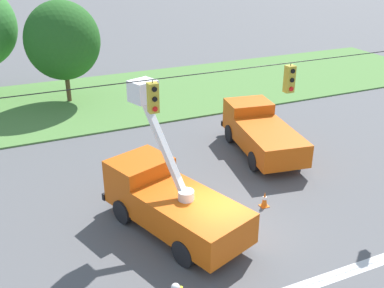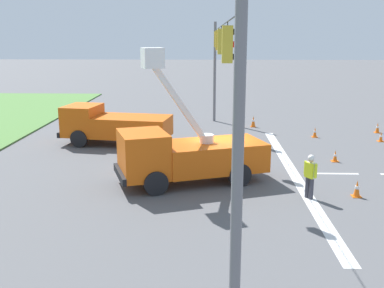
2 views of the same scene
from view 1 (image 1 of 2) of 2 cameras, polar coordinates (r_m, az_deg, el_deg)
name	(u,v)px [view 1 (image 1 of 2)]	position (r m, az deg, el deg)	size (l,w,h in m)	color
ground_plane	(221,238)	(17.73, 3.65, -11.77)	(200.00, 200.00, 0.00)	#565659
grass_verge	(106,99)	(33.02, -10.88, 5.65)	(56.00, 12.00, 0.10)	#517F3D
signal_gantry	(224,128)	(15.47, 4.12, 2.04)	(26.20, 0.33, 7.20)	slate
tree_east	(63,41)	(32.00, -16.11, 12.49)	(5.02, 4.75, 6.97)	brown
utility_truck_bucket_lift	(170,199)	(17.54, -2.87, -6.97)	(4.46, 6.83, 5.77)	#D6560F
utility_truck_support_near	(261,132)	(24.19, 8.74, 1.55)	(3.44, 6.61, 2.25)	#D6560F
traffic_cone_mid_right	(265,199)	(19.62, 9.20, -6.93)	(0.36, 0.36, 0.71)	orange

